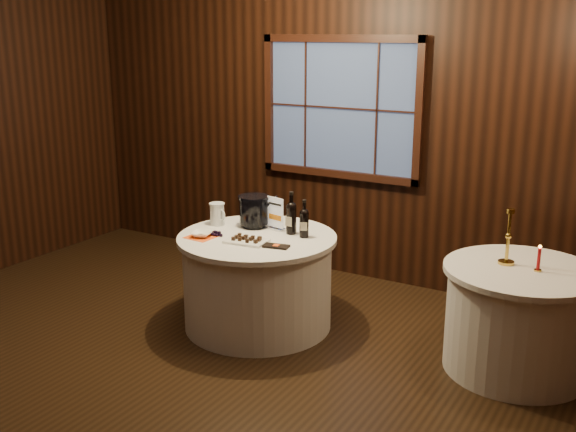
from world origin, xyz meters
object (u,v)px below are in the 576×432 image
Objects in this scene: side_table at (518,319)px; port_bottle_right at (304,221)px; main_table at (258,281)px; ice_bucket at (254,211)px; grape_bunch at (217,234)px; cracker_bowl at (202,234)px; chocolate_box at (276,246)px; chocolate_plate at (247,240)px; port_bottle_left at (291,216)px; glass_pitcher at (217,214)px; red_candle at (539,261)px; brass_candlestick at (508,244)px; sign_stand at (276,218)px.

port_bottle_right is (-1.66, -0.14, 0.51)m from side_table.
main_table is 4.83× the size of ice_bucket.
grape_bunch is 0.12m from cracker_bowl.
chocolate_box is at bearing -0.42° from grape_bunch.
cracker_bowl is (-0.70, -0.41, -0.11)m from port_bottle_right.
chocolate_plate reaches higher than side_table.
port_bottle_left is 0.14m from port_bottle_right.
ice_bucket is at bearing 115.42° from chocolate_plate.
main_table is 6.56× the size of chocolate_box.
port_bottle_right reaches higher than glass_pitcher.
main_table is 0.64m from port_bottle_right.
grape_bunch reaches higher than side_table.
glass_pitcher is (-0.49, 0.28, 0.08)m from chocolate_plate.
side_table is 6.55× the size of grape_bunch.
cracker_bowl reaches higher than side_table.
port_bottle_right is at bearing -175.88° from red_candle.
ice_bucket is at bearing 35.89° from glass_pitcher.
brass_candlestick is at bearing -17.33° from port_bottle_right.
cracker_bowl is (-0.36, -0.25, 0.41)m from main_table.
brass_candlestick reaches higher than port_bottle_right.
chocolate_box is 1.67m from brass_candlestick.
port_bottle_right reaches higher than chocolate_plate.
chocolate_plate is 0.30m from grape_bunch.
main_table is at bearing 4.23° from glass_pitcher.
ice_bucket is 0.51m from cracker_bowl.
chocolate_box is at bearing -162.31° from brass_candlestick.
port_bottle_right is at bearing 30.50° from cracker_bowl.
port_bottle_right reaches higher than ice_bucket.
port_bottle_left is 1.14× the size of port_bottle_right.
brass_candlestick is (-0.12, 0.03, 0.53)m from side_table.
side_table is at bearing 2.51° from ice_bucket.
ice_bucket is at bearing 128.22° from main_table.
ice_bucket is at bearing 128.54° from chocolate_box.
ice_bucket reaches higher than red_candle.
sign_stand is at bearing 50.93° from grape_bunch.
sign_stand is 1.84m from brass_candlestick.
side_table is 2.46m from cracker_bowl.
port_bottle_left is (-1.79, -0.11, 0.53)m from side_table.
main_table is at bearing -88.25° from sign_stand.
main_table is 0.44m from chocolate_plate.
red_candle is at bearing 7.85° from main_table.
main_table is at bearing 137.59° from chocolate_box.
ice_bucket is 0.45m from chocolate_plate.
side_table is 3.11× the size of port_bottle_left.
port_bottle_left reaches higher than main_table.
main_table is 3.77× the size of chocolate_plate.
side_table is 2.69× the size of brass_candlestick.
sign_stand is 0.17m from port_bottle_left.
glass_pitcher is 2.35m from brass_candlestick.
side_table is 5.74× the size of red_candle.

